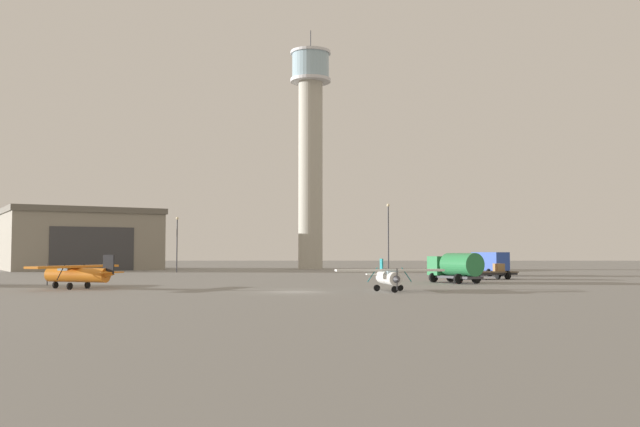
{
  "coord_description": "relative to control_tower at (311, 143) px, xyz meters",
  "views": [
    {
      "loc": [
        2.39,
        -55.45,
        3.12
      ],
      "look_at": [
        1.82,
        16.6,
        7.11
      ],
      "focal_mm": 39.27,
      "sensor_mm": 36.0,
      "label": 1
    }
  ],
  "objects": [
    {
      "name": "ground_plane",
      "position": [
        0.38,
        -72.95,
        -23.23
      ],
      "size": [
        400.0,
        400.0,
        0.0
      ],
      "primitive_type": "plane",
      "color": "gray"
    },
    {
      "name": "control_tower",
      "position": [
        0.0,
        0.0,
        0.0
      ],
      "size": [
        7.48,
        7.48,
        44.48
      ],
      "color": "#B2AD9E",
      "rests_on": "ground_plane"
    },
    {
      "name": "hangar",
      "position": [
        -41.16,
        -3.76,
        -17.83
      ],
      "size": [
        32.52,
        30.85,
        10.75
      ],
      "rotation": [
        0.0,
        0.0,
        -1.03
      ],
      "color": "gray",
      "rests_on": "ground_plane"
    },
    {
      "name": "airplane_orange",
      "position": [
        -18.2,
        -69.23,
        -21.88
      ],
      "size": [
        7.6,
        9.59,
        2.9
      ],
      "rotation": [
        0.0,
        0.0,
        2.76
      ],
      "color": "orange",
      "rests_on": "ground_plane"
    },
    {
      "name": "airplane_white",
      "position": [
        7.83,
        -72.18,
        -22.03
      ],
      "size": [
        8.75,
        6.86,
        2.57
      ],
      "rotation": [
        0.0,
        0.0,
        4.84
      ],
      "color": "white",
      "rests_on": "ground_plane"
    },
    {
      "name": "truck_box_blue",
      "position": [
        23.95,
        -35.63,
        -21.52
      ],
      "size": [
        5.66,
        6.96,
        3.11
      ],
      "rotation": [
        0.0,
        0.0,
        2.14
      ],
      "color": "#38383D",
      "rests_on": "ground_plane"
    },
    {
      "name": "truck_fuel_tanker_green",
      "position": [
        15.96,
        -57.46,
        -21.53
      ],
      "size": [
        4.99,
        6.74,
        3.04
      ],
      "rotation": [
        0.0,
        0.0,
        2.04
      ],
      "color": "#38383D",
      "rests_on": "ground_plane"
    },
    {
      "name": "truck_flatbed_red",
      "position": [
        20.21,
        -48.06,
        -22.0
      ],
      "size": [
        7.41,
        4.48,
        2.53
      ],
      "rotation": [
        0.0,
        0.0,
        3.47
      ],
      "color": "#38383D",
      "rests_on": "ground_plane"
    },
    {
      "name": "light_post_west",
      "position": [
        -20.2,
        -20.55,
        -18.12
      ],
      "size": [
        0.44,
        0.44,
        8.56
      ],
      "color": "#38383D",
      "rests_on": "ground_plane"
    },
    {
      "name": "light_post_east",
      "position": [
        11.57,
        -30.48,
        -17.41
      ],
      "size": [
        0.44,
        0.44,
        9.92
      ],
      "color": "#38383D",
      "rests_on": "ground_plane"
    }
  ]
}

